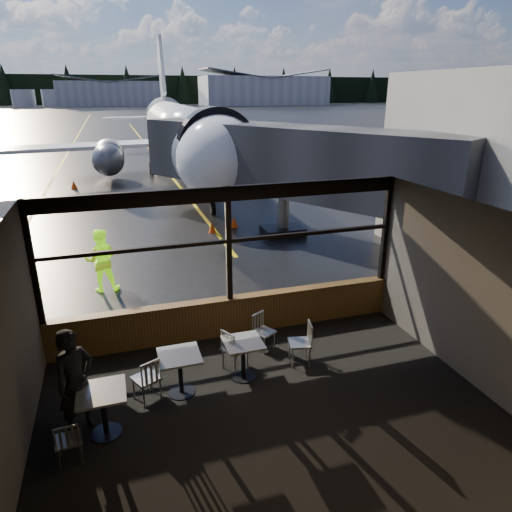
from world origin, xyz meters
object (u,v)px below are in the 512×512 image
cafe_table_left (104,413)px  chair_near_w (235,349)px  chair_near_n (264,332)px  chair_near_e (300,343)px  passenger (76,382)px  chair_left_s (68,440)px  ground_crew (101,260)px  cone_nose (212,227)px  chair_mid_s (146,379)px  cafe_table_mid (181,374)px  cone_extra (234,222)px  cafe_table_near (243,360)px  airliner (180,96)px  cone_wing (74,185)px  jet_bridge (290,178)px

cafe_table_left → chair_near_w: chair_near_w is taller
chair_near_n → chair_near_e: bearing=96.1°
chair_near_e → passenger: (-4.26, -0.76, 0.47)m
chair_left_s → passenger: (0.14, 0.69, 0.54)m
chair_left_s → ground_crew: ground_crew is taller
chair_near_n → cone_nose: size_ratio=1.96×
chair_near_w → ground_crew: (-2.57, 4.98, 0.44)m
chair_near_e → chair_mid_s: (-3.14, -0.28, -0.01)m
chair_mid_s → ground_crew: ground_crew is taller
cafe_table_mid → cone_nose: size_ratio=1.95×
passenger → cone_extra: passenger is taller
cafe_table_left → cone_extra: (5.20, 11.24, -0.19)m
chair_mid_s → cone_nose: 10.64m
chair_near_n → chair_mid_s: chair_mid_s is taller
chair_left_s → cone_nose: chair_left_s is taller
cafe_table_near → passenger: passenger is taller
cone_extra → ground_crew: bearing=-135.8°
chair_near_w → chair_mid_s: size_ratio=1.02×
cafe_table_near → chair_near_w: 0.35m
cafe_table_left → chair_left_s: 0.70m
airliner → cone_nose: (-1.12, -14.09, -4.88)m
airliner → cone_wing: size_ratio=65.14×
chair_near_e → cone_wing: size_ratio=1.83×
cafe_table_near → cone_nose: cafe_table_near is taller
chair_left_s → cone_wing: size_ratio=1.55×
cone_nose → cone_wing: cone_wing is taller
chair_near_n → cone_extra: bearing=-130.6°
passenger → cone_nose: bearing=29.9°
cone_wing → cone_extra: size_ratio=1.12×
airliner → chair_near_e: (-1.40, -23.89, -4.63)m
chair_near_n → chair_left_s: 4.45m
jet_bridge → ground_crew: size_ratio=6.44×
chair_near_w → jet_bridge: bearing=122.7°
cone_nose → cone_extra: (1.04, 0.45, 0.01)m
airliner → cone_extra: airliner is taller
cafe_table_left → chair_left_s: bearing=-138.1°
chair_near_e → cafe_table_mid: bearing=108.5°
cafe_table_near → chair_mid_s: chair_mid_s is taller
chair_near_e → cafe_table_near: bearing=108.5°
cafe_table_left → chair_mid_s: 1.03m
cafe_table_mid → ground_crew: size_ratio=0.46×
jet_bridge → cafe_table_near: (-3.79, -7.27, -2.14)m
airliner → cone_extra: 14.48m
jet_bridge → chair_near_w: (-3.86, -6.93, -2.08)m
cafe_table_near → cafe_table_left: cafe_table_left is taller
jet_bridge → chair_near_n: 7.39m
cone_wing → chair_mid_s: bearing=-83.5°
cafe_table_mid → cone_nose: 10.45m
cone_nose → cone_wing: (-5.82, 11.01, 0.04)m
jet_bridge → cafe_table_near: 8.47m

